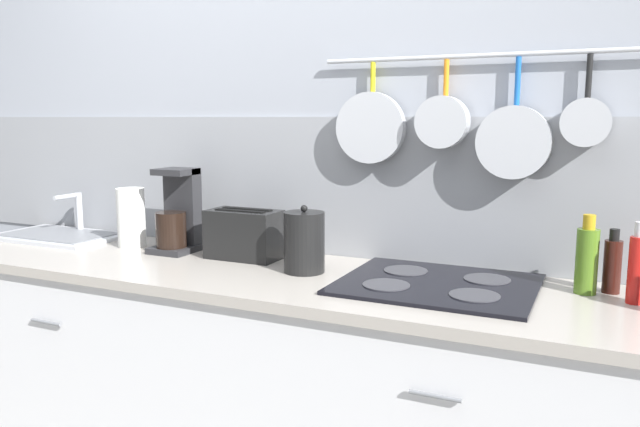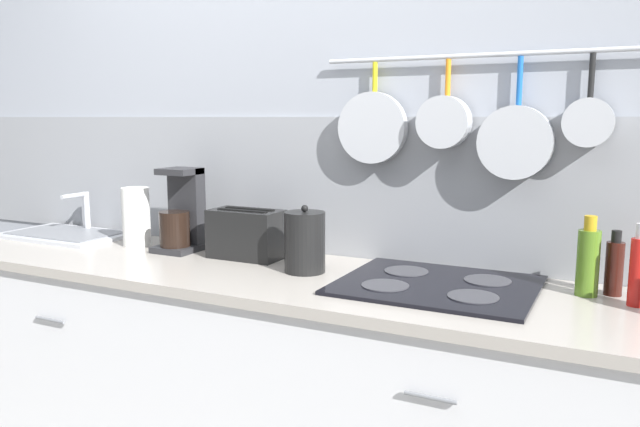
% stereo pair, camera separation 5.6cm
% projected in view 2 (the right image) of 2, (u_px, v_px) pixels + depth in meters
% --- Properties ---
extents(wall_back, '(7.20, 0.16, 2.60)m').
position_uv_depth(wall_back, '(310.00, 159.00, 2.43)').
color(wall_back, '#999EA8').
rests_on(wall_back, ground_plane).
extents(cabinet_base, '(2.81, 0.62, 0.88)m').
position_uv_depth(cabinet_base, '(264.00, 398.00, 2.24)').
color(cabinet_base, silver).
rests_on(cabinet_base, ground_plane).
extents(countertop, '(2.85, 0.64, 0.03)m').
position_uv_depth(countertop, '(262.00, 274.00, 2.17)').
color(countertop, '#A59E93').
rests_on(countertop, cabinet_base).
extents(sink_basin, '(0.55, 0.34, 0.19)m').
position_uv_depth(sink_basin, '(67.00, 233.00, 2.78)').
color(sink_basin, '#B7BABF').
rests_on(sink_basin, countertop).
extents(paper_towel_roll, '(0.11, 0.11, 0.24)m').
position_uv_depth(paper_towel_roll, '(136.00, 217.00, 2.56)').
color(paper_towel_roll, white).
rests_on(paper_towel_roll, countertop).
extents(coffee_maker, '(0.16, 0.18, 0.33)m').
position_uv_depth(coffee_maker, '(182.00, 217.00, 2.47)').
color(coffee_maker, '#262628').
rests_on(coffee_maker, countertop).
extents(toaster, '(0.29, 0.15, 0.19)m').
position_uv_depth(toaster, '(246.00, 234.00, 2.34)').
color(toaster, black).
rests_on(toaster, countertop).
extents(kettle, '(0.14, 0.14, 0.23)m').
position_uv_depth(kettle, '(305.00, 242.00, 2.12)').
color(kettle, black).
rests_on(kettle, countertop).
extents(cooktop, '(0.60, 0.50, 0.01)m').
position_uv_depth(cooktop, '(437.00, 285.00, 1.95)').
color(cooktop, black).
rests_on(cooktop, countertop).
extents(bottle_olive_oil, '(0.07, 0.07, 0.24)m').
position_uv_depth(bottle_olive_oil, '(588.00, 261.00, 1.84)').
color(bottle_olive_oil, '#4C721E').
rests_on(bottle_olive_oil, countertop).
extents(bottle_cooking_wine, '(0.05, 0.05, 0.20)m').
position_uv_depth(bottle_cooking_wine, '(614.00, 267.00, 1.85)').
color(bottle_cooking_wine, '#33140F').
rests_on(bottle_cooking_wine, countertop).
extents(bottle_sesame_oil, '(0.05, 0.05, 0.24)m').
position_uv_depth(bottle_sesame_oil, '(638.00, 270.00, 1.74)').
color(bottle_sesame_oil, red).
rests_on(bottle_sesame_oil, countertop).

